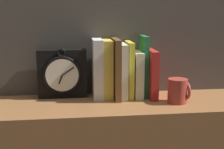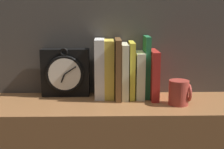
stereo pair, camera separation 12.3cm
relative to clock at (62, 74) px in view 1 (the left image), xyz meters
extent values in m
cube|color=black|center=(0.00, 0.01, 0.00)|extent=(0.20, 0.06, 0.20)
torus|color=black|center=(0.00, -0.03, 0.00)|extent=(0.16, 0.01, 0.16)
cylinder|color=white|center=(0.00, -0.03, 0.00)|extent=(0.14, 0.01, 0.14)
cube|color=black|center=(-0.01, -0.04, -0.02)|extent=(0.02, 0.00, 0.04)
cube|color=black|center=(0.02, -0.04, 0.02)|extent=(0.05, 0.00, 0.04)
torus|color=black|center=(0.00, -0.03, 0.09)|extent=(0.04, 0.01, 0.04)
cube|color=silver|center=(0.15, -0.02, 0.02)|extent=(0.04, 0.12, 0.25)
cube|color=#E2C344|center=(0.19, -0.02, 0.02)|extent=(0.04, 0.12, 0.24)
cube|color=brown|center=(0.22, -0.04, 0.02)|extent=(0.02, 0.15, 0.25)
cube|color=beige|center=(0.25, -0.04, 0.01)|extent=(0.03, 0.14, 0.23)
cube|color=yellow|center=(0.28, -0.03, 0.02)|extent=(0.02, 0.13, 0.24)
cube|color=beige|center=(0.32, -0.03, -0.01)|extent=(0.04, 0.13, 0.19)
cube|color=#236F41|center=(0.35, -0.02, 0.03)|extent=(0.02, 0.11, 0.26)
cube|color=#AE2520|center=(0.37, -0.04, 0.00)|extent=(0.03, 0.16, 0.20)
cylinder|color=#9E382D|center=(0.46, -0.14, -0.05)|extent=(0.08, 0.08, 0.10)
torus|color=#9E382D|center=(0.50, -0.14, -0.05)|extent=(0.01, 0.07, 0.07)
camera|label=1|loc=(0.05, -1.31, 0.27)|focal=50.00mm
camera|label=2|loc=(0.17, -1.32, 0.27)|focal=50.00mm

